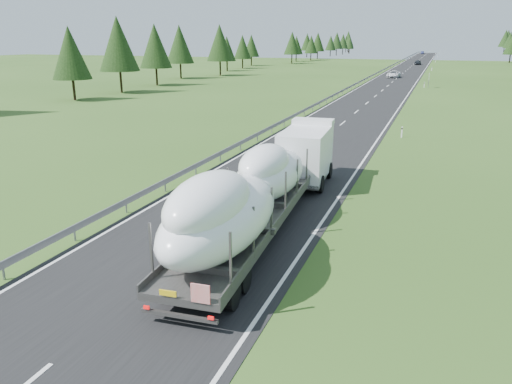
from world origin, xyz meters
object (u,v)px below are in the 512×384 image
(boat_truck, at_px, (259,185))
(distant_car_dark, at_px, (418,62))
(highway_sign, at_px, (429,78))
(distant_van, at_px, (394,74))
(distant_car_blue, at_px, (422,53))

(boat_truck, xyz_separation_m, distant_car_dark, (-0.77, 156.97, -1.51))
(highway_sign, xyz_separation_m, boat_truck, (-5.12, -76.05, 0.48))
(distant_van, bearing_deg, distant_car_blue, 94.16)
(highway_sign, distance_m, distant_car_dark, 81.15)
(boat_truck, xyz_separation_m, distant_car_blue, (-4.30, 274.18, -1.57))
(highway_sign, distance_m, distant_van, 23.55)
(highway_sign, height_order, distant_car_blue, highway_sign)
(highway_sign, relative_size, distant_car_blue, 0.60)
(highway_sign, relative_size, distant_car_dark, 0.57)
(distant_van, bearing_deg, boat_truck, -84.49)
(highway_sign, xyz_separation_m, distant_car_blue, (-9.42, 198.13, -1.09))
(boat_truck, bearing_deg, distant_van, 91.76)
(distant_car_dark, relative_size, distant_car_blue, 1.05)
(distant_van, height_order, distant_car_blue, distant_van)
(distant_car_dark, bearing_deg, distant_van, -88.66)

